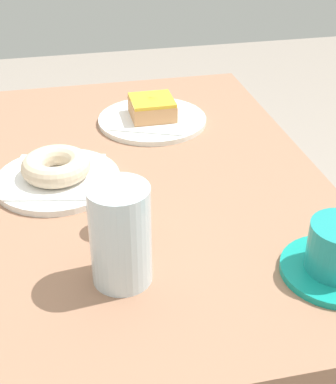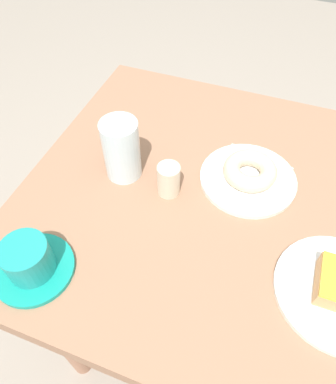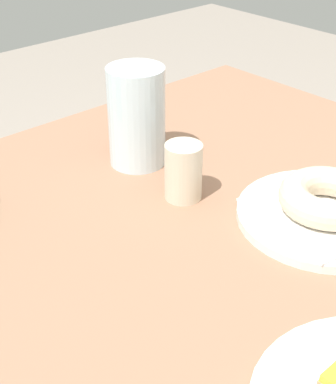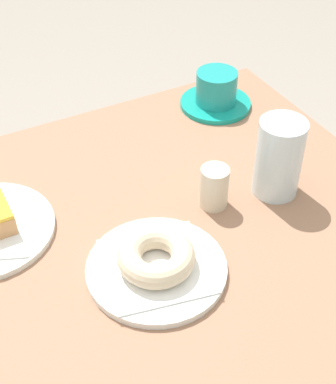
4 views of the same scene
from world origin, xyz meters
name	(u,v)px [view 4 (image 4 of 4)]	position (x,y,z in m)	size (l,w,h in m)	color
table	(145,286)	(0.00, 0.00, 0.64)	(0.91, 0.78, 0.75)	#9B6E53
plate_sugar_ring	(156,269)	(0.01, 0.06, 0.75)	(0.21, 0.21, 0.01)	white
napkin_sugar_ring	(156,266)	(0.01, 0.06, 0.76)	(0.15, 0.15, 0.00)	white
donut_sugar_ring	(156,257)	(0.01, 0.06, 0.78)	(0.12, 0.12, 0.04)	beige
water_glass	(279,158)	(-0.26, -0.01, 0.81)	(0.08, 0.08, 0.14)	silver
coffee_cup	(216,92)	(-0.31, -0.29, 0.78)	(0.15, 0.15, 0.08)	#139789
sugar_jar	(214,187)	(-0.14, -0.03, 0.78)	(0.05, 0.05, 0.07)	beige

